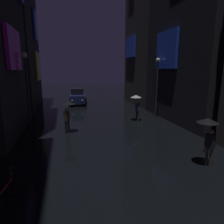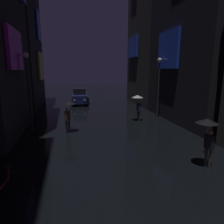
# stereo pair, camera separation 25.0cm
# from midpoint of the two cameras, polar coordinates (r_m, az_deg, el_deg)

# --- Properties ---
(building_left_far) EXTENTS (4.25, 8.95, 15.77)m
(building_left_far) POSITION_cam_midpoint_polar(r_m,az_deg,el_deg) (24.25, -25.50, 19.88)
(building_left_far) COLOR #33302D
(building_left_far) RESTS_ON ground
(building_right_far) EXTENTS (4.25, 7.57, 19.61)m
(building_right_far) POSITION_cam_midpoint_polar(r_m,az_deg,el_deg) (25.51, 12.35, 24.67)
(building_right_far) COLOR #33302D
(building_right_far) RESTS_ON ground
(pedestrian_near_crossing_clear) EXTENTS (0.90, 0.90, 2.12)m
(pedestrian_near_crossing_clear) POSITION_cam_midpoint_polar(r_m,az_deg,el_deg) (16.14, 7.84, 3.21)
(pedestrian_near_crossing_clear) COLOR #38332D
(pedestrian_near_crossing_clear) RESTS_ON ground
(pedestrian_midstreet_centre_black) EXTENTS (0.90, 0.90, 2.12)m
(pedestrian_midstreet_centre_black) POSITION_cam_midpoint_polar(r_m,az_deg,el_deg) (9.34, 26.37, -4.46)
(pedestrian_midstreet_centre_black) COLOR #38332D
(pedestrian_midstreet_centre_black) RESTS_ON ground
(pedestrian_foreground_right_black) EXTENTS (0.90, 0.90, 2.12)m
(pedestrian_foreground_right_black) POSITION_cam_midpoint_polar(r_m,az_deg,el_deg) (13.29, -11.76, 1.17)
(pedestrian_foreground_right_black) COLOR black
(pedestrian_foreground_right_black) RESTS_ON ground
(bicycle_parked_at_storefront) EXTENTS (0.33, 1.81, 0.96)m
(bicycle_parked_at_storefront) POSITION_cam_midpoint_polar(r_m,az_deg,el_deg) (7.48, -28.01, -19.41)
(bicycle_parked_at_storefront) COLOR black
(bicycle_parked_at_storefront) RESTS_ON ground
(car_distant) EXTENTS (2.50, 4.27, 1.92)m
(car_distant) POSITION_cam_midpoint_polar(r_m,az_deg,el_deg) (24.50, -8.85, 4.42)
(car_distant) COLOR navy
(car_distant) RESTS_ON ground
(streetlamp_right_far) EXTENTS (0.36, 0.36, 5.06)m
(streetlamp_right_far) POSITION_cam_midpoint_polar(r_m,az_deg,el_deg) (17.38, 13.61, 8.68)
(streetlamp_right_far) COLOR #2D2D33
(streetlamp_right_far) RESTS_ON ground
(streetlamp_left_far) EXTENTS (0.36, 0.36, 5.20)m
(streetlamp_left_far) POSITION_cam_midpoint_polar(r_m,az_deg,el_deg) (14.36, -22.33, 7.80)
(streetlamp_left_far) COLOR #2D2D33
(streetlamp_left_far) RESTS_ON ground
(trash_bin) EXTENTS (0.46, 0.46, 0.93)m
(trash_bin) POSITION_cam_midpoint_polar(r_m,az_deg,el_deg) (11.19, 26.68, -8.33)
(trash_bin) COLOR #3F3F47
(trash_bin) RESTS_ON ground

